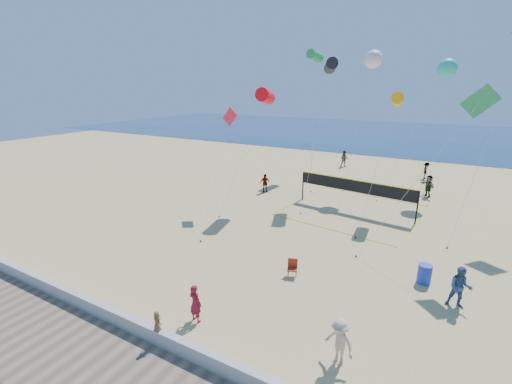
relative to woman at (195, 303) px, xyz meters
The scene contains 22 objects.
ground 2.32m from the woman, 37.64° to the left, with size 120.00×120.00×0.00m, color tan.
ocean 63.35m from the woman, 88.44° to the left, with size 140.00×50.00×0.03m, color navy.
seawall 2.45m from the woman, 44.22° to the right, with size 32.00×0.30×0.60m, color #B7B8B3.
woman is the anchor object (origin of this frame).
toddler 1.74m from the woman, 102.94° to the right, with size 0.38×0.24×0.77m, color brown.
bystander_a 11.10m from the woman, 33.72° to the left, with size 0.91×0.71×1.88m, color #334F81.
bystander_b 5.67m from the woman, ahead, with size 1.13×0.65×1.75m, color #D4AE8D.
far_person_0 17.82m from the woman, 108.61° to the left, with size 0.97×0.41×1.66m, color gray.
far_person_1 23.65m from the woman, 72.57° to the left, with size 1.74×0.55×1.88m, color gray.
far_person_3 30.39m from the woman, 94.21° to the left, with size 0.90×0.70×1.86m, color gray.
far_person_4 29.73m from the woman, 77.32° to the left, with size 1.08×0.62×1.67m, color gray.
camp_chair 5.47m from the woman, 68.04° to the left, with size 0.61×0.71×1.00m.
trash_barrel 10.90m from the woman, 43.97° to the left, with size 0.63×0.63×0.94m, color #1C3AB8.
volleyball_net 16.18m from the woman, 81.46° to the left, with size 10.22×10.09×2.42m.
kite_0 16.68m from the woman, 106.91° to the left, with size 2.22×5.70×9.01m.
kite_1 21.36m from the woman, 92.93° to the left, with size 1.70×6.89×11.22m.
kite_2 19.54m from the woman, 75.76° to the left, with size 1.22×7.56×8.73m.
kite_3 14.76m from the woman, 117.34° to the left, with size 2.82×6.83×7.65m.
kite_4 15.99m from the woman, 52.15° to the left, with size 5.55×3.05×9.23m.
kite_6 25.28m from the woman, 86.38° to the left, with size 1.72×8.47×12.00m.
kite_7 27.34m from the woman, 73.95° to the left, with size 4.61×6.40×11.24m.
kite_8 29.22m from the woman, 100.78° to the left, with size 3.59×8.85×12.62m.
Camera 1 is at (6.06, -10.37, 9.11)m, focal length 24.00 mm.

